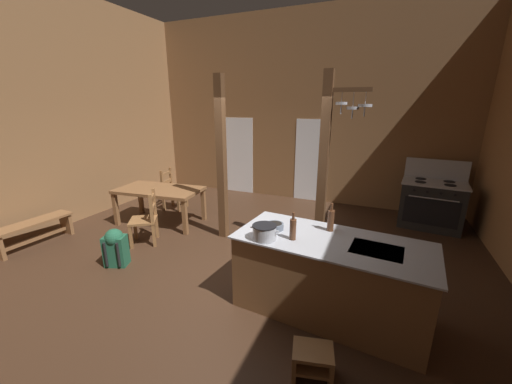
# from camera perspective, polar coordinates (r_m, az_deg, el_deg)

# --- Properties ---
(ground_plane) EXTENTS (8.49, 8.33, 0.10)m
(ground_plane) POSITION_cam_1_polar(r_m,az_deg,el_deg) (4.75, -5.29, -14.51)
(ground_plane) COLOR #382316
(wall_back) EXTENTS (8.49, 0.14, 4.53)m
(wall_back) POSITION_cam_1_polar(r_m,az_deg,el_deg) (7.66, 8.33, 15.40)
(wall_back) COLOR brown
(wall_back) RESTS_ON ground_plane
(wall_left) EXTENTS (0.14, 8.33, 4.53)m
(wall_left) POSITION_cam_1_polar(r_m,az_deg,el_deg) (6.88, -36.83, 12.28)
(wall_left) COLOR brown
(wall_left) RESTS_ON ground_plane
(glazed_door_back_left) EXTENTS (1.00, 0.01, 2.05)m
(glazed_door_back_left) POSITION_cam_1_polar(r_m,az_deg,el_deg) (8.32, -3.84, 7.03)
(glazed_door_back_left) COLOR white
(glazed_door_back_left) RESTS_ON ground_plane
(glazed_panel_back_right) EXTENTS (0.84, 0.01, 2.05)m
(glazed_panel_back_right) POSITION_cam_1_polar(r_m,az_deg,el_deg) (7.62, 10.61, 5.90)
(glazed_panel_back_right) COLOR white
(glazed_panel_back_right) RESTS_ON ground_plane
(kitchen_island) EXTENTS (2.24, 1.16, 0.93)m
(kitchen_island) POSITION_cam_1_polar(r_m,az_deg,el_deg) (3.69, 13.86, -15.51)
(kitchen_island) COLOR brown
(kitchen_island) RESTS_ON ground_plane
(stove_range) EXTENTS (1.22, 0.93, 1.32)m
(stove_range) POSITION_cam_1_polar(r_m,az_deg,el_deg) (6.90, 30.64, -1.93)
(stove_range) COLOR black
(stove_range) RESTS_ON ground_plane
(support_post_with_pot_rack) EXTENTS (0.69, 0.19, 2.88)m
(support_post_with_pot_rack) POSITION_cam_1_polar(r_m,az_deg,el_deg) (4.72, 13.32, 5.88)
(support_post_with_pot_rack) COLOR brown
(support_post_with_pot_rack) RESTS_ON ground_plane
(support_post_center) EXTENTS (0.14, 0.14, 2.88)m
(support_post_center) POSITION_cam_1_polar(r_m,az_deg,el_deg) (5.28, -6.64, 6.02)
(support_post_center) COLOR brown
(support_post_center) RESTS_ON ground_plane
(step_stool) EXTENTS (0.41, 0.35, 0.30)m
(step_stool) POSITION_cam_1_polar(r_m,az_deg,el_deg) (3.11, 10.81, -29.26)
(step_stool) COLOR brown
(step_stool) RESTS_ON ground_plane
(dining_table) EXTENTS (1.79, 1.07, 0.74)m
(dining_table) POSITION_cam_1_polar(r_m,az_deg,el_deg) (6.39, -18.11, -0.13)
(dining_table) COLOR brown
(dining_table) RESTS_ON ground_plane
(ladderback_chair_near_window) EXTENTS (0.61, 0.61, 0.95)m
(ladderback_chair_near_window) POSITION_cam_1_polar(r_m,az_deg,el_deg) (5.59, -20.40, -4.89)
(ladderback_chair_near_window) COLOR brown
(ladderback_chair_near_window) RESTS_ON ground_plane
(ladderback_chair_by_post) EXTENTS (0.49, 0.49, 0.95)m
(ladderback_chair_by_post) POSITION_cam_1_polar(r_m,az_deg,el_deg) (7.25, -15.77, 0.36)
(ladderback_chair_by_post) COLOR brown
(ladderback_chair_by_post) RESTS_ON ground_plane
(bench_along_left_wall) EXTENTS (0.43, 1.24, 0.44)m
(bench_along_left_wall) POSITION_cam_1_polar(r_m,az_deg,el_deg) (6.50, -36.93, -5.73)
(bench_along_left_wall) COLOR brown
(bench_along_left_wall) RESTS_ON ground_plane
(backpack) EXTENTS (0.38, 0.37, 0.60)m
(backpack) POSITION_cam_1_polar(r_m,az_deg,el_deg) (5.06, -25.45, -9.41)
(backpack) COLOR #1E5138
(backpack) RESTS_ON ground_plane
(stockpot_on_counter) EXTENTS (0.34, 0.28, 0.17)m
(stockpot_on_counter) POSITION_cam_1_polar(r_m,az_deg,el_deg) (3.35, 1.63, -7.74)
(stockpot_on_counter) COLOR #A8AAB2
(stockpot_on_counter) RESTS_ON kitchen_island
(mixing_bowl_on_counter) EXTENTS (0.21, 0.21, 0.08)m
(mixing_bowl_on_counter) POSITION_cam_1_polar(r_m,az_deg,el_deg) (3.63, 3.65, -6.59)
(mixing_bowl_on_counter) COLOR slate
(mixing_bowl_on_counter) RESTS_ON kitchen_island
(bottle_tall_on_counter) EXTENTS (0.07, 0.07, 0.32)m
(bottle_tall_on_counter) POSITION_cam_1_polar(r_m,az_deg,el_deg) (3.35, 7.13, -7.04)
(bottle_tall_on_counter) COLOR #56331E
(bottle_tall_on_counter) RESTS_ON kitchen_island
(bottle_short_on_counter) EXTENTS (0.08, 0.08, 0.35)m
(bottle_short_on_counter) POSITION_cam_1_polar(r_m,az_deg,el_deg) (3.65, 14.20, -5.23)
(bottle_short_on_counter) COLOR #56331E
(bottle_short_on_counter) RESTS_ON kitchen_island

